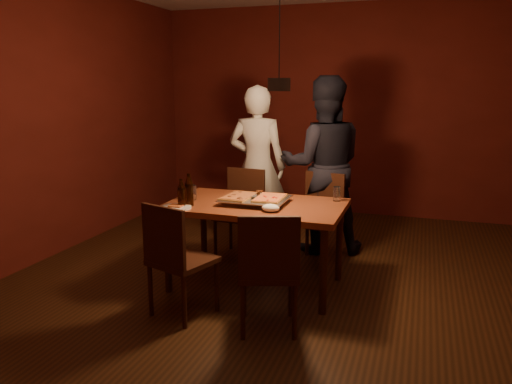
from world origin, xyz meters
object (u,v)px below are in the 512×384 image
(chair_near_left, at_px, (175,250))
(beer_bottle_a, at_px, (181,193))
(plate_slice, at_px, (176,207))
(pendant_lamp, at_px, (279,83))
(chair_near_right, at_px, (269,262))
(beer_bottle_b, at_px, (189,190))
(dining_table, at_px, (256,212))
(chair_far_left, at_px, (242,204))
(diner_dark, at_px, (323,165))
(pizza_tray, at_px, (255,201))
(chair_far_right, at_px, (320,210))
(diner_white, at_px, (257,166))

(chair_near_left, xyz_separation_m, beer_bottle_a, (-0.16, 0.45, 0.33))
(plate_slice, height_order, pendant_lamp, pendant_lamp)
(chair_near_left, bearing_deg, chair_near_right, 16.95)
(beer_bottle_b, distance_m, plate_slice, 0.18)
(dining_table, height_order, beer_bottle_a, beer_bottle_a)
(beer_bottle_a, height_order, pendant_lamp, pendant_lamp)
(chair_far_left, xyz_separation_m, diner_dark, (0.76, 0.40, 0.38))
(pizza_tray, relative_size, beer_bottle_b, 2.00)
(dining_table, xyz_separation_m, diner_dark, (0.35, 1.17, 0.24))
(beer_bottle_a, relative_size, beer_bottle_b, 0.87)
(dining_table, distance_m, chair_far_left, 0.88)
(plate_slice, distance_m, diner_dark, 1.80)
(dining_table, bearing_deg, pizza_tray, -145.22)
(plate_slice, bearing_deg, dining_table, 33.56)
(chair_far_left, height_order, chair_near_right, same)
(chair_far_left, xyz_separation_m, chair_far_right, (0.81, 0.03, 0.00))
(beer_bottle_b, xyz_separation_m, pendant_lamp, (0.74, 0.14, 0.87))
(dining_table, distance_m, plate_slice, 0.69)
(chair_near_right, height_order, pizza_tray, chair_near_right)
(dining_table, relative_size, chair_near_left, 2.83)
(chair_far_left, xyz_separation_m, beer_bottle_b, (-0.10, -1.02, 0.35))
(chair_near_left, bearing_deg, beer_bottle_b, 121.69)
(diner_white, bearing_deg, dining_table, 106.05)
(chair_near_left, xyz_separation_m, chair_near_right, (0.74, -0.01, 0.00))
(chair_far_left, distance_m, beer_bottle_b, 1.09)
(diner_white, height_order, diner_dark, diner_dark)
(beer_bottle_b, height_order, diner_dark, diner_dark)
(beer_bottle_a, bearing_deg, chair_near_left, -70.30)
(pizza_tray, relative_size, plate_slice, 2.20)
(chair_near_right, distance_m, pendant_lamp, 1.40)
(chair_near_right, xyz_separation_m, diner_white, (-0.74, 1.97, 0.34))
(dining_table, height_order, pendant_lamp, pendant_lamp)
(beer_bottle_a, bearing_deg, chair_near_right, -27.18)
(chair_far_right, bearing_deg, dining_table, 77.05)
(chair_near_right, distance_m, diner_white, 2.14)
(beer_bottle_b, bearing_deg, chair_near_right, -31.81)
(plate_slice, distance_m, pendant_lamp, 1.31)
(beer_bottle_a, bearing_deg, chair_far_left, 83.27)
(beer_bottle_a, xyz_separation_m, pendant_lamp, (0.77, 0.21, 0.89))
(chair_near_left, xyz_separation_m, pizza_tray, (0.37, 0.78, 0.24))
(chair_far_right, bearing_deg, chair_near_right, 102.40)
(dining_table, xyz_separation_m, beer_bottle_b, (-0.51, -0.26, 0.21))
(dining_table, xyz_separation_m, chair_far_left, (-0.41, 0.76, -0.14))
(dining_table, distance_m, diner_white, 1.25)
(diner_dark, bearing_deg, chair_far_right, 81.82)
(dining_table, height_order, chair_far_right, chair_far_right)
(plate_slice, distance_m, diner_white, 1.57)
(beer_bottle_b, relative_size, pendant_lamp, 0.25)
(chair_near_right, relative_size, plate_slice, 2.13)
(beer_bottle_a, bearing_deg, diner_dark, 59.43)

